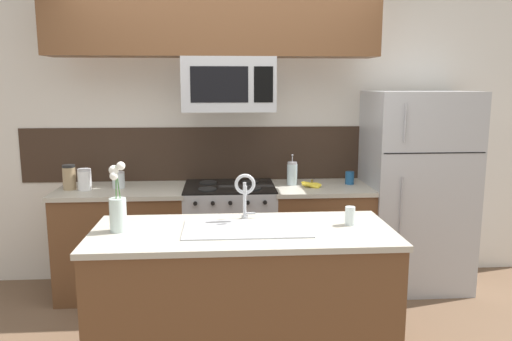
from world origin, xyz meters
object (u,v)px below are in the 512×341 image
Objects in this scene: microwave at (229,84)px; storage_jar_medium at (85,180)px; coffee_tin at (350,178)px; refrigerator at (415,190)px; storage_jar_short at (118,180)px; sink_faucet at (245,190)px; spare_glass at (350,216)px; stove_range at (230,238)px; french_press at (292,173)px; flower_vase at (118,210)px; storage_jar_tall at (69,177)px; banana_bunch at (312,185)px.

microwave is 1.41m from storage_jar_medium.
refrigerator is at bearing -2.99° from coffee_tin.
storage_jar_short is (-0.93, 0.05, -0.79)m from microwave.
sink_faucet is 0.67m from spare_glass.
storage_jar_medium is (-1.19, -0.04, 0.54)m from stove_range.
flower_vase is (-1.22, -1.29, 0.03)m from french_press.
microwave is 4.21× the size of storage_jar_medium.
spare_glass is (-0.90, -1.22, 0.11)m from refrigerator.
microwave is 0.93m from french_press.
storage_jar_medium is 1.29× the size of storage_jar_short.
sink_faucet reaches higher than coffee_tin.
storage_jar_medium is at bearing -13.60° from storage_jar_tall.
microwave is 6.45× the size of spare_glass.
coffee_tin reaches higher than banana_bunch.
refrigerator is at bearing 4.92° from banana_bunch.
stove_range is 3.48× the size of french_press.
stove_range is at bearing 90.16° from microwave.
spare_glass is (1.65, -1.23, -0.01)m from storage_jar_short.
storage_jar_tall reaches higher than storage_jar_short.
flower_vase reaches higher than stove_range.
stove_range is 1.30m from microwave.
stove_range is 0.54× the size of refrigerator.
refrigerator is at bearing 53.60° from spare_glass.
refrigerator is 14.82× the size of spare_glass.
storage_jar_tall is 1.16× the size of storage_jar_medium.
sink_faucet is (1.01, -1.08, 0.13)m from storage_jar_short.
refrigerator is 1.89m from sink_faucet.
stove_range is 2.22× the size of flower_vase.
microwave reaches higher than flower_vase.
coffee_tin is (2.36, 0.05, -0.05)m from storage_jar_tall.
storage_jar_short is at bearing 132.99° from sink_faucet.
stove_range is at bearing -2.00° from storage_jar_short.
coffee_tin is at bearing -1.14° from french_press.
flower_vase is (-2.30, -1.25, 0.18)m from refrigerator.
spare_glass is (0.18, -1.26, -0.04)m from french_press.
stove_range is 8.06× the size of spare_glass.
microwave is 2.79× the size of french_press.
storage_jar_short is at bearing 14.63° from storage_jar_medium.
spare_glass is at bearing -58.88° from stove_range.
sink_faucet is (-0.61, -0.99, 0.18)m from banana_bunch.
sink_faucet is (1.40, -1.05, 0.10)m from storage_jar_tall.
storage_jar_tall is 1.39m from flower_vase.
storage_jar_medium is 0.42× the size of flower_vase.
sink_faucet reaches higher than french_press.
storage_jar_short is 0.33× the size of flower_vase.
stove_range is 1.43m from storage_jar_tall.
spare_glass is at bearing -31.33° from storage_jar_medium.
french_press is (1.73, 0.10, 0.01)m from storage_jar_medium.
banana_bunch is (-0.93, -0.08, 0.08)m from refrigerator.
refrigerator is at bearing 0.46° from storage_jar_tall.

